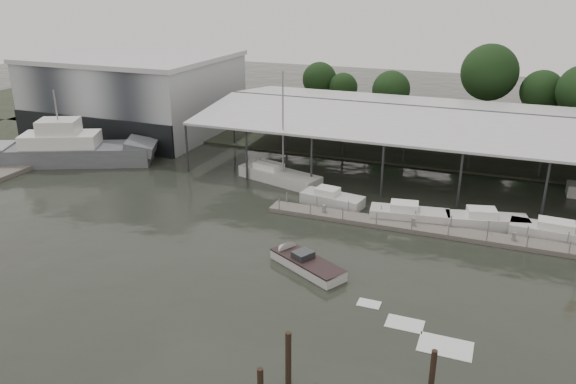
% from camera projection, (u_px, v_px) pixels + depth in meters
% --- Properties ---
extents(ground, '(200.00, 200.00, 0.00)m').
position_uv_depth(ground, '(212.00, 252.00, 44.08)').
color(ground, black).
rests_on(ground, ground).
extents(land_strip_far, '(140.00, 30.00, 0.30)m').
position_uv_depth(land_strip_far, '(353.00, 127.00, 80.59)').
color(land_strip_far, '#373C2D').
rests_on(land_strip_far, ground).
extents(land_strip_west, '(20.00, 40.00, 0.30)m').
position_uv_depth(land_strip_west, '(73.00, 122.00, 83.82)').
color(land_strip_west, '#373C2D').
rests_on(land_strip_west, ground).
extents(storage_warehouse, '(24.50, 20.50, 10.50)m').
position_uv_depth(storage_warehouse, '(136.00, 93.00, 77.83)').
color(storage_warehouse, '#A9AEB4').
rests_on(storage_warehouse, ground).
extents(covered_boat_shed, '(58.24, 24.00, 6.96)m').
position_uv_depth(covered_boat_shed, '(474.00, 117.00, 60.46)').
color(covered_boat_shed, silver).
rests_on(covered_boat_shed, ground).
extents(trawler_dock, '(3.00, 18.00, 0.50)m').
position_uv_depth(trawler_dock, '(45.00, 158.00, 66.43)').
color(trawler_dock, '#625C56').
rests_on(trawler_dock, ground).
extents(floating_dock, '(28.00, 2.00, 1.40)m').
position_uv_depth(floating_dock, '(425.00, 229.00, 47.59)').
color(floating_dock, '#625C56').
rests_on(floating_dock, ground).
extents(grey_trawler, '(18.85, 11.93, 8.84)m').
position_uv_depth(grey_trawler, '(73.00, 150.00, 64.76)').
color(grey_trawler, slate).
rests_on(grey_trawler, ground).
extents(white_sailboat, '(9.73, 5.21, 11.88)m').
position_uv_depth(white_sailboat, '(278.00, 176.00, 59.15)').
color(white_sailboat, silver).
rests_on(white_sailboat, ground).
extents(speedboat_underway, '(16.46, 9.88, 2.00)m').
position_uv_depth(speedboat_underway, '(302.00, 262.00, 41.68)').
color(speedboat_underway, silver).
rests_on(speedboat_underway, ground).
extents(moored_cruiser_0, '(6.15, 3.05, 1.70)m').
position_uv_depth(moored_cruiser_0, '(332.00, 199.00, 53.00)').
color(moored_cruiser_0, silver).
rests_on(moored_cruiser_0, ground).
extents(moored_cruiser_1, '(7.11, 3.14, 1.70)m').
position_uv_depth(moored_cruiser_1, '(409.00, 214.00, 49.54)').
color(moored_cruiser_1, silver).
rests_on(moored_cruiser_1, ground).
extents(moored_cruiser_2, '(7.13, 3.73, 1.70)m').
position_uv_depth(moored_cruiser_2, '(486.00, 220.00, 48.24)').
color(moored_cruiser_2, silver).
rests_on(moored_cruiser_2, ground).
extents(moored_cruiser_3, '(8.08, 2.73, 1.70)m').
position_uv_depth(moored_cruiser_3, '(560.00, 233.00, 45.81)').
color(moored_cruiser_3, silver).
rests_on(moored_cruiser_3, ground).
extents(horizon_tree_line, '(70.15, 11.15, 11.81)m').
position_uv_depth(horizon_tree_line, '(550.00, 89.00, 74.89)').
color(horizon_tree_line, black).
rests_on(horizon_tree_line, ground).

